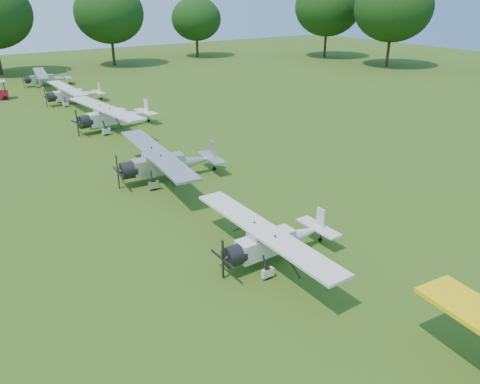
# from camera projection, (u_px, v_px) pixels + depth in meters

# --- Properties ---
(ground) EXTENTS (160.00, 160.00, 0.00)m
(ground) POSITION_uv_depth(u_px,v_px,m) (224.00, 224.00, 24.29)
(ground) COLOR #2B4C13
(ground) RESTS_ON ground
(tree_belt) EXTENTS (137.36, 130.27, 14.52)m
(tree_belt) POSITION_uv_depth(u_px,v_px,m) (281.00, 60.00, 23.01)
(tree_belt) COLOR black
(tree_belt) RESTS_ON ground
(aircraft_3) EXTENTS (5.85, 9.29, 1.84)m
(aircraft_3) POSITION_uv_depth(u_px,v_px,m) (274.00, 239.00, 20.74)
(aircraft_3) COLOR silver
(aircraft_3) RESTS_ON ground
(aircraft_4) EXTENTS (6.81, 10.86, 2.13)m
(aircraft_4) POSITION_uv_depth(u_px,v_px,m) (166.00, 161.00, 29.54)
(aircraft_4) COLOR #BBBABF
(aircraft_4) RESTS_ON ground
(aircraft_5) EXTENTS (7.07, 11.22, 2.20)m
(aircraft_5) POSITION_uv_depth(u_px,v_px,m) (113.00, 115.00, 40.25)
(aircraft_5) COLOR silver
(aircraft_5) RESTS_ON ground
(aircraft_6) EXTENTS (6.11, 9.72, 1.92)m
(aircraft_6) POSITION_uv_depth(u_px,v_px,m) (73.00, 93.00, 49.38)
(aircraft_6) COLOR silver
(aircraft_6) RESTS_ON ground
(aircraft_7) EXTENTS (5.80, 9.20, 1.81)m
(aircraft_7) POSITION_uv_depth(u_px,v_px,m) (46.00, 77.00, 58.50)
(aircraft_7) COLOR #BBBABF
(aircraft_7) RESTS_ON ground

